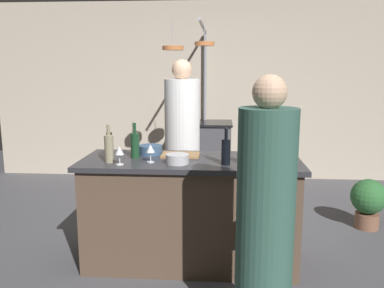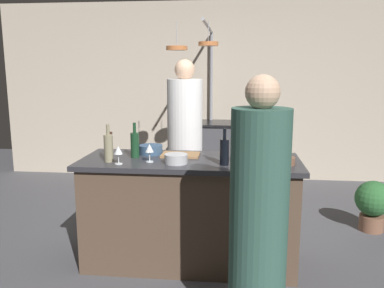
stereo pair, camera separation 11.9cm
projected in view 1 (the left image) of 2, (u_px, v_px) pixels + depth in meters
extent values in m
plane|color=#4C4C51|center=(191.00, 261.00, 3.46)|extent=(9.00, 9.00, 0.00)
cube|color=#BCAD99|center=(205.00, 92.00, 6.01)|extent=(6.40, 0.16, 2.60)
cube|color=brown|center=(191.00, 214.00, 3.38)|extent=(1.72, 0.66, 0.86)
cube|color=#2D2D33|center=(191.00, 162.00, 3.30)|extent=(1.80, 0.72, 0.04)
cube|color=#47474C|center=(204.00, 154.00, 5.78)|extent=(0.76, 0.60, 0.86)
cube|color=black|center=(204.00, 123.00, 5.70)|extent=(0.80, 0.64, 0.03)
cylinder|color=white|center=(182.00, 152.00, 4.23)|extent=(0.37, 0.37, 1.53)
sphere|color=#D8AD8C|center=(182.00, 70.00, 4.07)|extent=(0.21, 0.21, 0.21)
cylinder|color=#4C4C51|center=(265.00, 261.00, 2.75)|extent=(0.06, 0.06, 0.62)
cylinder|color=brown|center=(267.00, 216.00, 2.69)|extent=(0.26, 0.26, 0.04)
cylinder|color=#33594C|center=(265.00, 229.00, 2.34)|extent=(0.34, 0.34, 1.42)
sphere|color=#D8AD8C|center=(270.00, 92.00, 2.20)|extent=(0.19, 0.19, 0.19)
cylinder|color=gray|center=(205.00, 107.00, 5.91)|extent=(0.04, 0.04, 2.15)
cylinder|color=gray|center=(203.00, 26.00, 4.96)|extent=(0.04, 1.53, 0.04)
cylinder|color=#B26638|center=(173.00, 48.00, 4.44)|extent=(0.24, 0.24, 0.04)
cylinder|color=gray|center=(173.00, 34.00, 4.41)|extent=(0.01, 0.01, 0.29)
cylinder|color=#B26638|center=(205.00, 44.00, 4.43)|extent=(0.22, 0.22, 0.04)
cylinder|color=gray|center=(205.00, 32.00, 4.38)|extent=(0.01, 0.01, 0.25)
cylinder|color=brown|center=(367.00, 220.00, 4.17)|extent=(0.24, 0.24, 0.16)
sphere|color=#2D6633|center=(369.00, 196.00, 4.12)|extent=(0.36, 0.36, 0.36)
cube|color=#997047|center=(181.00, 155.00, 3.42)|extent=(0.32, 0.22, 0.02)
cylinder|color=#382319|center=(110.00, 145.00, 3.35)|extent=(0.05, 0.05, 0.21)
cylinder|color=brown|center=(247.00, 151.00, 3.08)|extent=(0.07, 0.07, 0.22)
cylinder|color=brown|center=(247.00, 131.00, 3.05)|extent=(0.03, 0.03, 0.08)
cylinder|color=gray|center=(109.00, 149.00, 3.17)|extent=(0.07, 0.07, 0.22)
cylinder|color=gray|center=(108.00, 130.00, 3.14)|extent=(0.03, 0.03, 0.08)
cylinder|color=#193D23|center=(135.00, 146.00, 3.33)|extent=(0.07, 0.07, 0.21)
cylinder|color=#193D23|center=(135.00, 128.00, 3.30)|extent=(0.03, 0.03, 0.08)
cylinder|color=black|center=(226.00, 152.00, 3.09)|extent=(0.07, 0.07, 0.20)
cylinder|color=black|center=(226.00, 134.00, 3.07)|extent=(0.03, 0.03, 0.08)
cylinder|color=silver|center=(151.00, 162.00, 3.19)|extent=(0.06, 0.06, 0.01)
cylinder|color=silver|center=(151.00, 157.00, 3.18)|extent=(0.01, 0.01, 0.07)
cone|color=silver|center=(150.00, 148.00, 3.17)|extent=(0.07, 0.07, 0.06)
cylinder|color=silver|center=(120.00, 164.00, 3.10)|extent=(0.06, 0.06, 0.01)
cylinder|color=silver|center=(120.00, 159.00, 3.09)|extent=(0.01, 0.01, 0.07)
cone|color=silver|center=(119.00, 150.00, 3.08)|extent=(0.07, 0.07, 0.06)
cylinder|color=#B7B7BC|center=(177.00, 159.00, 3.14)|extent=(0.18, 0.18, 0.07)
cylinder|color=#334C6B|center=(150.00, 150.00, 3.48)|extent=(0.20, 0.20, 0.08)
cylinder|color=brown|center=(282.00, 160.00, 3.14)|extent=(0.21, 0.21, 0.06)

